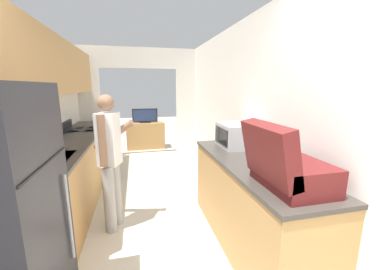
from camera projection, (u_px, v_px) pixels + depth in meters
The scene contains 11 objects.
wall_left at pixel (31, 96), 2.68m from camera, with size 0.38×7.11×2.50m.
wall_right at pixel (255, 119), 2.89m from camera, with size 0.06×7.11×2.50m.
wall_far_with_doorway at pixel (140, 95), 5.39m from camera, with size 3.01×0.06×2.50m.
counter_left at pixel (73, 172), 3.33m from camera, with size 0.62×3.53×0.92m.
counter_right at pixel (249, 203), 2.43m from camera, with size 0.62×1.95×0.92m.
range_oven at pixel (86, 154), 4.17m from camera, with size 0.66×0.72×1.06m.
person at pixel (110, 160), 2.65m from camera, with size 0.50×0.44×1.56m.
suitcase at pixel (284, 166), 1.70m from camera, with size 0.51×0.57×0.49m.
microwave at pixel (236, 135), 2.89m from camera, with size 0.39×0.48×0.28m.
tv_cabinet at pixel (146, 135), 6.34m from camera, with size 1.00×0.42×0.70m.
television at pixel (145, 116), 6.19m from camera, with size 0.65×0.16×0.37m.
Camera 1 is at (-0.09, -0.86, 1.65)m, focal length 22.00 mm.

